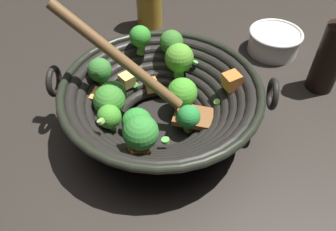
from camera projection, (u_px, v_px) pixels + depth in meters
name	position (u px, v px, depth m)	size (l,w,h in m)	color
ground_plane	(162.00, 126.00, 0.62)	(4.00, 4.00, 0.00)	#28231E
wok	(160.00, 100.00, 0.57)	(0.34, 0.34, 0.23)	black
soy_sauce_bottle	(331.00, 56.00, 0.64)	(0.05, 0.05, 0.19)	black
prep_bowl	(274.00, 41.00, 0.77)	(0.12, 0.12, 0.05)	silver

